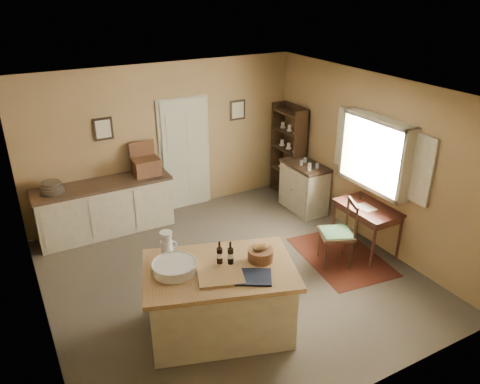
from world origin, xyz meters
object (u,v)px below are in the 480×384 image
object	(u,v)px
desk_chair	(336,234)
right_cabinet	(304,187)
sideboard	(106,206)
shelving_unit	(290,151)
writing_desk	(367,212)
work_island	(219,298)

from	to	relation	value
desk_chair	right_cabinet	distance (m)	1.84
sideboard	shelving_unit	bearing A→B (deg)	-3.20
shelving_unit	sideboard	bearing A→B (deg)	176.80
right_cabinet	shelving_unit	size ratio (longest dim) A/B	0.55
writing_desk	desk_chair	distance (m)	0.68
sideboard	writing_desk	xyz separation A→B (m)	(3.43, -2.56, 0.19)
work_island	writing_desk	world-z (taller)	work_island
work_island	right_cabinet	world-z (taller)	work_island
sideboard	writing_desk	bearing A→B (deg)	-36.74
work_island	sideboard	bearing A→B (deg)	118.53
sideboard	shelving_unit	world-z (taller)	shelving_unit
right_cabinet	shelving_unit	bearing A→B (deg)	78.22
work_island	writing_desk	xyz separation A→B (m)	(2.85, 0.58, 0.19)
desk_chair	right_cabinet	size ratio (longest dim) A/B	1.01
work_island	desk_chair	distance (m)	2.25
desk_chair	right_cabinet	world-z (taller)	desk_chair
work_island	shelving_unit	distance (m)	4.22
writing_desk	desk_chair	size ratio (longest dim) A/B	0.99
work_island	desk_chair	bearing A→B (deg)	31.07
desk_chair	work_island	bearing A→B (deg)	-144.28
work_island	sideboard	size ratio (longest dim) A/B	0.90
work_island	shelving_unit	world-z (taller)	shelving_unit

